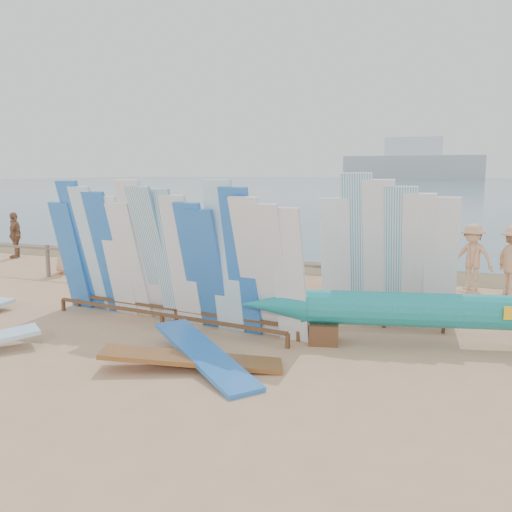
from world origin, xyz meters
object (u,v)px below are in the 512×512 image
at_px(beachgoer_9, 472,257).
at_px(beachgoer_extra_1, 15,235).
at_px(vendor_table, 222,296).
at_px(beachgoer_4, 236,251).
at_px(main_surfboard_rack, 167,261).
at_px(beachgoer_3, 194,236).
at_px(side_surfboard_rack, 387,258).
at_px(beachgoer_1, 152,237).
at_px(beach_chair_left, 200,271).
at_px(flat_board_d, 204,365).
at_px(flat_board_c, 192,369).
at_px(beachgoer_0, 64,246).
at_px(outrigger_canoe, 431,312).
at_px(beachgoer_5, 260,242).
at_px(stroller, 284,275).
at_px(beachgoer_8, 333,256).
at_px(beach_chair_right, 276,277).
at_px(beachgoer_2, 97,247).

bearing_deg(beachgoer_9, beachgoer_extra_1, -155.31).
distance_m(vendor_table, beachgoer_4, 2.85).
relative_size(main_surfboard_rack, beachgoer_3, 3.00).
xyz_separation_m(side_surfboard_rack, beachgoer_1, (-7.61, 3.78, -0.36)).
bearing_deg(beach_chair_left, flat_board_d, -62.40).
relative_size(flat_board_c, beachgoer_0, 1.72).
bearing_deg(outrigger_canoe, main_surfboard_rack, 171.61).
relative_size(flat_board_d, beachgoer_5, 1.44).
bearing_deg(beachgoer_9, beachgoer_4, -140.66).
bearing_deg(beachgoer_5, side_surfboard_rack, 0.31).
distance_m(stroller, beachgoer_4, 1.52).
distance_m(side_surfboard_rack, beachgoer_8, 3.35).
xyz_separation_m(beachgoer_4, beachgoer_5, (0.11, 1.47, 0.05)).
xyz_separation_m(beachgoer_4, beachgoer_extra_1, (-8.76, 1.30, -0.10)).
height_order(beach_chair_right, beachgoer_9, beachgoer_9).
relative_size(side_surfboard_rack, beachgoer_2, 1.74).
height_order(beachgoer_9, beachgoer_2, beachgoer_2).
height_order(side_surfboard_rack, beachgoer_8, side_surfboard_rack).
relative_size(stroller, beachgoer_3, 0.55).
bearing_deg(side_surfboard_rack, beachgoer_extra_1, 162.52).
distance_m(outrigger_canoe, beach_chair_right, 5.48).
distance_m(beachgoer_4, beachgoer_extra_1, 8.86).
height_order(outrigger_canoe, beachgoer_5, beachgoer_5).
bearing_deg(beachgoer_5, outrigger_canoe, -1.15).
distance_m(flat_board_d, beachgoer_9, 8.17).
relative_size(outrigger_canoe, vendor_table, 6.20).
distance_m(vendor_table, stroller, 2.42).
bearing_deg(beachgoer_8, main_surfboard_rack, -0.58).
relative_size(main_surfboard_rack, beach_chair_left, 6.76).
xyz_separation_m(flat_board_c, beachgoer_0, (-7.06, 5.43, 0.79)).
xyz_separation_m(beach_chair_left, beach_chair_right, (2.13, 0.08, -0.01)).
bearing_deg(flat_board_d, beachgoer_0, 91.42).
bearing_deg(beachgoer_5, beachgoer_2, -113.10).
bearing_deg(outrigger_canoe, beachgoer_5, 121.42).
bearing_deg(beachgoer_extra_1, beachgoer_5, 64.52).
bearing_deg(beachgoer_5, beach_chair_left, -91.13).
height_order(beachgoer_3, beachgoer_extra_1, beachgoer_3).
relative_size(vendor_table, beachgoer_1, 0.55).
distance_m(beach_chair_left, beach_chair_right, 2.13).
distance_m(outrigger_canoe, beachgoer_extra_1, 14.58).
distance_m(vendor_table, beach_chair_right, 2.95).
relative_size(main_surfboard_rack, flat_board_d, 2.09).
bearing_deg(vendor_table, side_surfboard_rack, 27.75).
distance_m(outrigger_canoe, flat_board_d, 3.86).
height_order(beach_chair_left, stroller, stroller).
bearing_deg(beach_chair_right, beachgoer_8, -24.08).
distance_m(main_surfboard_rack, beachgoer_9, 7.69).
bearing_deg(beachgoer_2, beachgoer_1, 118.13).
xyz_separation_m(beachgoer_0, beachgoer_8, (7.66, 0.88, 0.04)).
xyz_separation_m(beachgoer_3, beachgoer_4, (2.38, -2.17, -0.06)).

